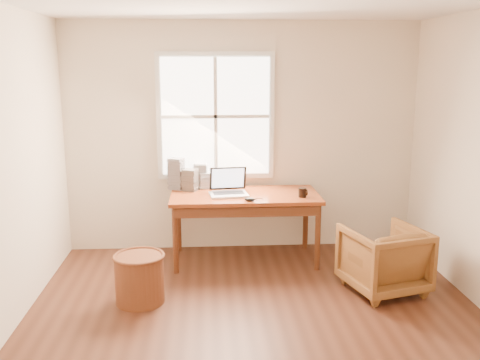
{
  "coord_description": "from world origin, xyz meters",
  "views": [
    {
      "loc": [
        -0.42,
        -3.8,
        2.14
      ],
      "look_at": [
        -0.06,
        1.65,
        0.94
      ],
      "focal_mm": 40.0,
      "sensor_mm": 36.0,
      "label": 1
    }
  ],
  "objects_px": {
    "desk": "(245,196)",
    "coffee_mug": "(302,193)",
    "laptop": "(229,180)",
    "armchair": "(384,259)",
    "cd_stack_a": "(200,176)",
    "wicker_stool": "(140,279)"
  },
  "relations": [
    {
      "from": "desk",
      "to": "coffee_mug",
      "type": "height_order",
      "value": "coffee_mug"
    },
    {
      "from": "laptop",
      "to": "coffee_mug",
      "type": "bearing_deg",
      "value": -15.14
    },
    {
      "from": "desk",
      "to": "armchair",
      "type": "distance_m",
      "value": 1.6
    },
    {
      "from": "armchair",
      "to": "cd_stack_a",
      "type": "height_order",
      "value": "cd_stack_a"
    },
    {
      "from": "laptop",
      "to": "cd_stack_a",
      "type": "xyz_separation_m",
      "value": [
        -0.3,
        0.39,
        -0.03
      ]
    },
    {
      "from": "desk",
      "to": "armchair",
      "type": "bearing_deg",
      "value": -35.75
    },
    {
      "from": "armchair",
      "to": "cd_stack_a",
      "type": "relative_size",
      "value": 2.46
    },
    {
      "from": "wicker_stool",
      "to": "laptop",
      "type": "xyz_separation_m",
      "value": [
        0.85,
        0.95,
        0.7
      ]
    },
    {
      "from": "desk",
      "to": "coffee_mug",
      "type": "relative_size",
      "value": 16.67
    },
    {
      "from": "wicker_stool",
      "to": "coffee_mug",
      "type": "xyz_separation_m",
      "value": [
        1.63,
        0.84,
        0.58
      ]
    },
    {
      "from": "armchair",
      "to": "laptop",
      "type": "xyz_separation_m",
      "value": [
        -1.44,
        0.84,
        0.6
      ]
    },
    {
      "from": "armchair",
      "to": "laptop",
      "type": "relative_size",
      "value": 1.49
    },
    {
      "from": "coffee_mug",
      "to": "cd_stack_a",
      "type": "distance_m",
      "value": 1.19
    },
    {
      "from": "wicker_stool",
      "to": "coffee_mug",
      "type": "distance_m",
      "value": 1.92
    },
    {
      "from": "wicker_stool",
      "to": "desk",
      "type": "bearing_deg",
      "value": 44.45
    },
    {
      "from": "desk",
      "to": "laptop",
      "type": "xyz_separation_m",
      "value": [
        -0.18,
        -0.06,
        0.19
      ]
    },
    {
      "from": "laptop",
      "to": "cd_stack_a",
      "type": "bearing_deg",
      "value": 121.05
    },
    {
      "from": "desk",
      "to": "laptop",
      "type": "distance_m",
      "value": 0.27
    },
    {
      "from": "armchair",
      "to": "laptop",
      "type": "height_order",
      "value": "laptop"
    },
    {
      "from": "armchair",
      "to": "coffee_mug",
      "type": "distance_m",
      "value": 1.1
    },
    {
      "from": "coffee_mug",
      "to": "cd_stack_a",
      "type": "bearing_deg",
      "value": 137.05
    },
    {
      "from": "desk",
      "to": "armchair",
      "type": "relative_size",
      "value": 2.3
    }
  ]
}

